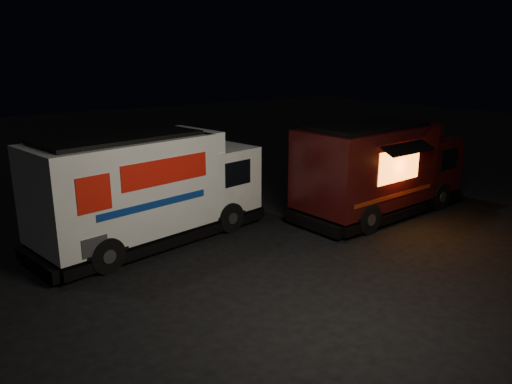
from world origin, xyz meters
name	(u,v)px	position (x,y,z in m)	size (l,w,h in m)	color
ground	(280,258)	(0.00, 0.00, 0.00)	(80.00, 80.00, 0.00)	black
white_truck	(152,187)	(-2.19, 3.41, 1.67)	(7.36, 2.51, 3.34)	white
red_truck	(382,168)	(5.50, 1.18, 1.63)	(6.99, 2.57, 3.26)	#3D0B0F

